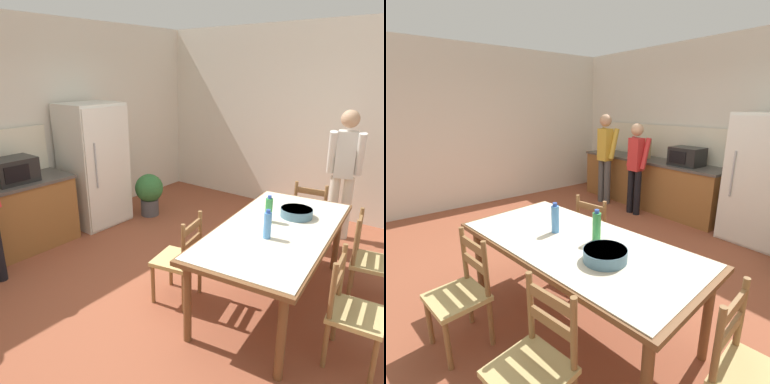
# 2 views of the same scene
# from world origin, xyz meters

# --- Properties ---
(ground_plane) EXTENTS (8.32, 8.32, 0.00)m
(ground_plane) POSITION_xyz_m (0.00, 0.00, 0.00)
(ground_plane) COLOR brown
(wall_back) EXTENTS (6.52, 0.12, 2.90)m
(wall_back) POSITION_xyz_m (0.00, 2.66, 1.45)
(wall_back) COLOR silver
(wall_back) RESTS_ON ground
(wall_right) EXTENTS (0.12, 5.20, 2.90)m
(wall_right) POSITION_xyz_m (3.26, 0.00, 1.45)
(wall_right) COLOR silver
(wall_right) RESTS_ON ground
(refrigerator) EXTENTS (0.80, 0.73, 1.77)m
(refrigerator) POSITION_xyz_m (0.82, 2.19, 0.89)
(refrigerator) COLOR silver
(refrigerator) RESTS_ON ground
(microwave) EXTENTS (0.50, 0.39, 0.30)m
(microwave) POSITION_xyz_m (-0.36, 2.21, 1.05)
(microwave) COLOR black
(microwave) RESTS_ON kitchen_counter
(dining_table) EXTENTS (2.21, 1.25, 0.79)m
(dining_table) POSITION_xyz_m (0.60, -0.83, 0.71)
(dining_table) COLOR brown
(dining_table) RESTS_ON ground
(bottle_near_centre) EXTENTS (0.07, 0.07, 0.27)m
(bottle_near_centre) POSITION_xyz_m (0.34, -0.86, 0.91)
(bottle_near_centre) COLOR #4C8ED6
(bottle_near_centre) RESTS_ON dining_table
(bottle_off_centre) EXTENTS (0.07, 0.07, 0.27)m
(bottle_off_centre) POSITION_xyz_m (0.69, -0.69, 0.91)
(bottle_off_centre) COLOR green
(bottle_off_centre) RESTS_ON dining_table
(serving_bowl) EXTENTS (0.32, 0.32, 0.09)m
(serving_bowl) POSITION_xyz_m (0.98, -0.86, 0.84)
(serving_bowl) COLOR slate
(serving_bowl) RESTS_ON dining_table
(chair_side_near_right) EXTENTS (0.49, 0.47, 0.91)m
(chair_side_near_right) POSITION_xyz_m (1.16, -1.56, 0.44)
(chair_side_near_right) COLOR olive
(chair_side_near_right) RESTS_ON ground
(chair_head_end) EXTENTS (0.45, 0.47, 0.91)m
(chair_head_end) POSITION_xyz_m (1.94, -0.67, 0.44)
(chair_head_end) COLOR olive
(chair_head_end) RESTS_ON ground
(chair_side_far_left) EXTENTS (0.50, 0.48, 0.91)m
(chair_side_far_left) POSITION_xyz_m (0.04, -0.10, 0.44)
(chair_side_far_left) COLOR olive
(chair_side_far_left) RESTS_ON ground
(chair_side_near_left) EXTENTS (0.47, 0.45, 0.91)m
(chair_side_near_left) POSITION_xyz_m (0.22, -1.67, 0.44)
(chair_side_near_left) COLOR olive
(chair_side_near_left) RESTS_ON ground
(person_by_table) EXTENTS (0.36, 0.48, 1.74)m
(person_by_table) POSITION_xyz_m (2.50, -0.85, 0.98)
(person_by_table) COLOR silver
(person_by_table) RESTS_ON ground
(potted_plant) EXTENTS (0.44, 0.44, 0.67)m
(potted_plant) POSITION_xyz_m (1.50, 1.76, 0.39)
(potted_plant) COLOR #4C4C51
(potted_plant) RESTS_ON ground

